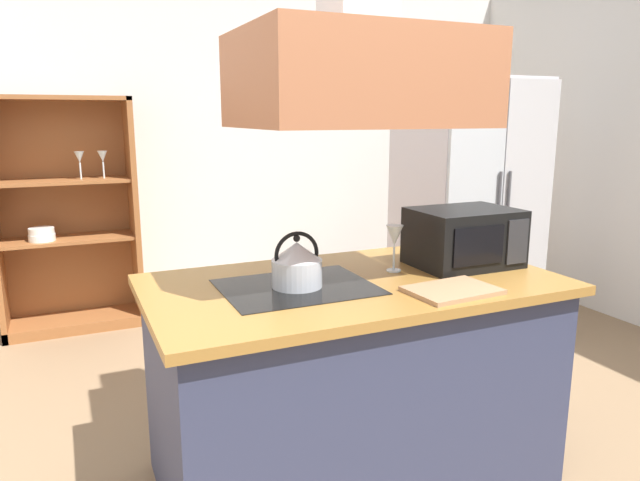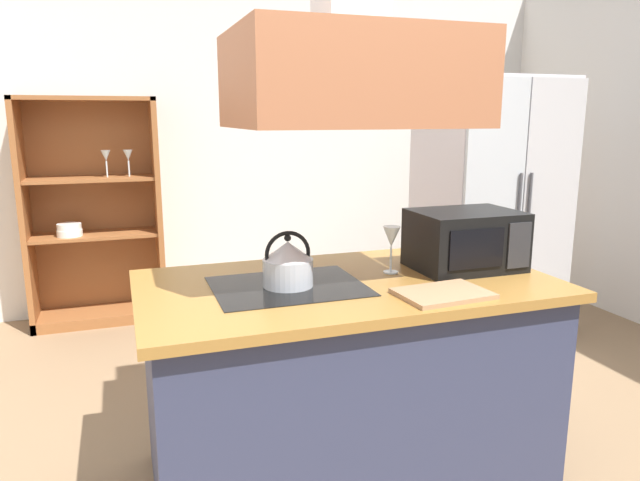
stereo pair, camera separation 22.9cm
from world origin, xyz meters
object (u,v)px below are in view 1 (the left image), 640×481
object	(u,v)px
refrigerator	(467,206)
dish_cabinet	(68,229)
wine_glass_on_counter	(394,237)
kettle	(297,264)
cutting_board	(452,290)
microwave	(464,237)

from	to	relation	value
refrigerator	dish_cabinet	bearing A→B (deg)	156.66
dish_cabinet	wine_glass_on_counter	bearing A→B (deg)	-62.44
kettle	wine_glass_on_counter	world-z (taller)	kettle
cutting_board	microwave	size ratio (longest dim) A/B	0.74
refrigerator	wine_glass_on_counter	xyz separation A→B (m)	(-1.42, -1.31, 0.14)
refrigerator	dish_cabinet	xyz separation A→B (m)	(-2.71, 1.17, -0.16)
kettle	cutting_board	xyz separation A→B (m)	(0.52, -0.31, -0.09)
refrigerator	kettle	distance (m)	2.34
dish_cabinet	microwave	world-z (taller)	dish_cabinet
kettle	cutting_board	size ratio (longest dim) A/B	0.66
wine_glass_on_counter	cutting_board	bearing A→B (deg)	-83.27
refrigerator	microwave	bearing A→B (deg)	-128.46
microwave	wine_glass_on_counter	bearing A→B (deg)	174.07
refrigerator	microwave	distance (m)	1.72
wine_glass_on_counter	kettle	bearing A→B (deg)	-173.50
cutting_board	wine_glass_on_counter	distance (m)	0.40
wine_glass_on_counter	microwave	bearing A→B (deg)	-5.93
refrigerator	dish_cabinet	world-z (taller)	refrigerator
refrigerator	cutting_board	xyz separation A→B (m)	(-1.37, -1.68, -0.01)
kettle	refrigerator	bearing A→B (deg)	35.75
dish_cabinet	microwave	xyz separation A→B (m)	(1.64, -2.52, 0.28)
refrigerator	kettle	size ratio (longest dim) A/B	8.14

